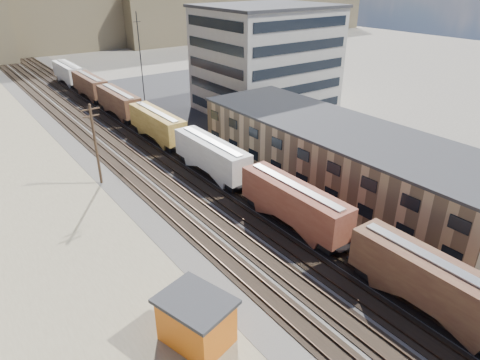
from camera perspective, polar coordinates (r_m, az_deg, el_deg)
ballast_bed at (r=64.97m, az=-13.34°, el=4.13°), size 18.00×200.00×0.06m
dirt_yard at (r=51.91m, az=-29.13°, el=-4.49°), size 24.00×180.00×0.03m
asphalt_lot at (r=65.10m, az=10.35°, el=4.45°), size 26.00×120.00×0.04m
rail_tracks at (r=64.75m, az=-13.79°, el=4.08°), size 11.40×200.00×0.24m
freight_train at (r=60.02m, az=-7.78°, el=5.61°), size 3.00×119.74×4.46m
warehouse at (r=52.72m, az=13.06°, el=3.21°), size 12.40×40.40×7.25m
office_tower at (r=80.61m, az=3.47°, el=15.82°), size 22.60×18.60×18.45m
utility_pole_north at (r=53.43m, az=-18.72°, el=4.70°), size 2.20×0.32×10.00m
radio_mast at (r=73.54m, az=-12.97°, el=14.13°), size 1.20×0.16×18.00m
maintenance_shed at (r=31.18m, az=-5.85°, el=-18.06°), size 5.09×5.87×3.67m
parked_car_blue at (r=74.37m, az=2.39°, el=8.18°), size 4.73×5.67×1.44m
parked_car_far at (r=77.84m, az=10.57°, el=8.56°), size 3.08×4.42×1.40m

